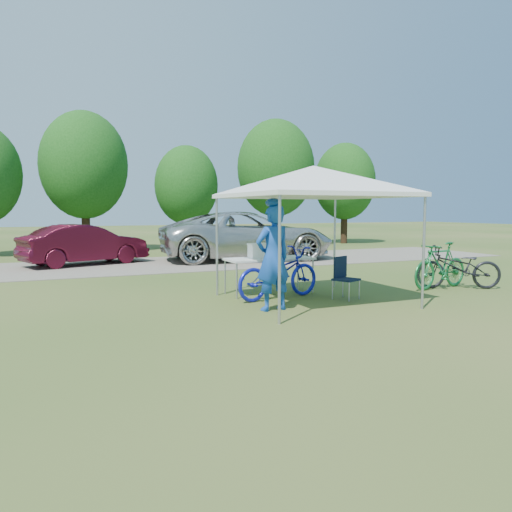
{
  "coord_description": "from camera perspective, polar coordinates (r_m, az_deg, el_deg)",
  "views": [
    {
      "loc": [
        -5.11,
        -8.65,
        1.87
      ],
      "look_at": [
        -0.35,
        2.0,
        0.77
      ],
      "focal_mm": 35.0,
      "sensor_mm": 36.0,
      "label": 1
    }
  ],
  "objects": [
    {
      "name": "bike_blue",
      "position": [
        10.43,
        2.6,
        -1.94
      ],
      "size": [
        2.17,
        1.15,
        1.09
      ],
      "primitive_type": "imported",
      "rotation": [
        0.0,
        0.0,
        1.79
      ],
      "color": "#161FC6",
      "rests_on": "ground"
    },
    {
      "name": "minivan",
      "position": [
        18.36,
        -1.04,
        2.35
      ],
      "size": [
        6.67,
        3.69,
        1.77
      ],
      "primitive_type": "imported",
      "rotation": [
        0.0,
        0.0,
        1.45
      ],
      "color": "silver",
      "rests_on": "gravel_strip"
    },
    {
      "name": "canopy",
      "position": [
        10.08,
        6.57,
        9.78
      ],
      "size": [
        4.53,
        4.53,
        3.0
      ],
      "color": "#A5A5AA",
      "rests_on": "ground"
    },
    {
      "name": "cyclist",
      "position": [
        9.18,
        1.95,
        -0.22
      ],
      "size": [
        0.77,
        0.56,
        1.95
      ],
      "primitive_type": "imported",
      "rotation": [
        0.0,
        0.0,
        3.28
      ],
      "color": "#1547AD",
      "rests_on": "ground"
    },
    {
      "name": "treeline",
      "position": [
        23.26,
        -12.24,
        9.35
      ],
      "size": [
        24.89,
        4.28,
        6.3
      ],
      "color": "#382314",
      "rests_on": "ground"
    },
    {
      "name": "folding_table",
      "position": [
        11.04,
        1.53,
        -0.44
      ],
      "size": [
        1.94,
        0.81,
        0.8
      ],
      "color": "white",
      "rests_on": "ground"
    },
    {
      "name": "bike_dark",
      "position": [
        12.66,
        22.2,
        -1.2
      ],
      "size": [
        2.03,
        1.51,
        1.02
      ],
      "primitive_type": "imported",
      "rotation": [
        0.0,
        0.0,
        -2.06
      ],
      "color": "black",
      "rests_on": "ground"
    },
    {
      "name": "cooler",
      "position": [
        10.92,
        0.36,
        0.6
      ],
      "size": [
        0.45,
        0.31,
        0.33
      ],
      "color": "white",
      "rests_on": "folding_table"
    },
    {
      "name": "ice_cream_cup",
      "position": [
        11.13,
        3.14,
        -0.0
      ],
      "size": [
        0.09,
        0.09,
        0.06
      ],
      "primitive_type": "cylinder",
      "color": "yellow",
      "rests_on": "folding_table"
    },
    {
      "name": "folding_chair",
      "position": [
        10.59,
        9.95,
        -2.04
      ],
      "size": [
        0.59,
        0.62,
        0.88
      ],
      "rotation": [
        0.0,
        0.0,
        0.42
      ],
      "color": "black",
      "rests_on": "ground"
    },
    {
      "name": "bike_green",
      "position": [
        12.51,
        20.34,
        -1.02
      ],
      "size": [
        1.89,
        0.79,
        1.1
      ],
      "primitive_type": "imported",
      "rotation": [
        0.0,
        0.0,
        -1.42
      ],
      "color": "#186D35",
      "rests_on": "ground"
    },
    {
      "name": "gravel_strip",
      "position": [
        17.52,
        -6.99,
        -0.77
      ],
      "size": [
        24.0,
        5.0,
        0.02
      ],
      "primitive_type": "cube",
      "color": "gray",
      "rests_on": "ground"
    },
    {
      "name": "ground",
      "position": [
        10.22,
        6.41,
        -5.21
      ],
      "size": [
        100.0,
        100.0,
        0.0
      ],
      "primitive_type": "plane",
      "color": "#2D5119",
      "rests_on": "ground"
    },
    {
      "name": "sedan",
      "position": [
        17.64,
        -18.99,
        1.25
      ],
      "size": [
        4.33,
        2.68,
        1.35
      ],
      "primitive_type": "imported",
      "rotation": [
        0.0,
        0.0,
        1.9
      ],
      "color": "#430B1B",
      "rests_on": "gravel_strip"
    }
  ]
}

